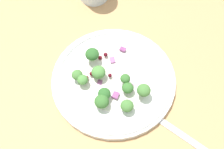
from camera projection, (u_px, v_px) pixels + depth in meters
ground_plane at (117, 72)px, 64.82cm from camera, size 180.00×180.00×2.00cm
plate at (112, 79)px, 61.90cm from camera, size 25.32×25.32×1.70cm
dressing_pool at (112, 78)px, 61.52cm from camera, size 14.69×14.69×0.20cm
broccoli_floret_0 at (77, 75)px, 59.99cm from camera, size 2.22×2.22×2.25cm
broccoli_floret_1 at (92, 54)px, 61.50cm from camera, size 2.85×2.85×2.88cm
broccoli_floret_2 at (127, 106)px, 56.83cm from camera, size 2.52×2.52×2.55cm
broccoli_floret_3 at (99, 72)px, 60.04cm from camera, size 2.83×2.83×2.87cm
broccoli_floret_4 at (144, 90)px, 57.77cm from camera, size 2.67×2.67×2.71cm
broccoli_floret_5 at (104, 94)px, 57.92cm from camera, size 2.49×2.49×2.52cm
broccoli_floret_6 at (125, 79)px, 59.25cm from camera, size 1.99×1.99×2.02cm
broccoli_floret_7 at (83, 80)px, 59.32cm from camera, size 2.16×2.16×2.18cm
broccoli_floret_8 at (128, 88)px, 58.70cm from camera, size 2.30×2.30×2.33cm
broccoli_floret_9 at (102, 102)px, 57.04cm from camera, size 2.81×2.81×2.84cm
cranberry_0 at (100, 58)px, 63.49cm from camera, size 0.86×0.86×0.86cm
cranberry_1 at (110, 75)px, 60.83cm from camera, size 0.79×0.79×0.79cm
cranberry_2 at (105, 96)px, 59.02cm from camera, size 0.78×0.78×0.78cm
cranberry_3 at (91, 74)px, 61.02cm from camera, size 0.87×0.87×0.87cm
cranberry_4 at (106, 55)px, 63.27cm from camera, size 0.88×0.88×0.88cm
cranberry_5 at (87, 78)px, 60.63cm from camera, size 0.76×0.76×0.76cm
onion_bit_0 at (112, 60)px, 63.34cm from camera, size 1.68×1.51×0.59cm
onion_bit_1 at (123, 49)px, 64.29cm from camera, size 1.13×1.42×0.44cm
onion_bit_2 at (100, 82)px, 60.81cm from camera, size 0.98×0.92×0.31cm
onion_bit_3 at (116, 95)px, 58.99cm from camera, size 1.50×1.32×0.60cm
onion_bit_4 at (130, 86)px, 60.34cm from camera, size 1.09×1.27×0.48cm
fork at (179, 133)px, 56.92cm from camera, size 8.33×18.01×0.50cm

